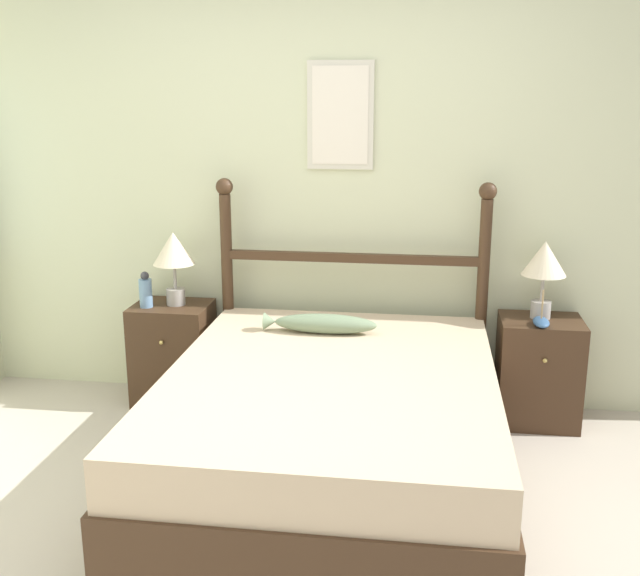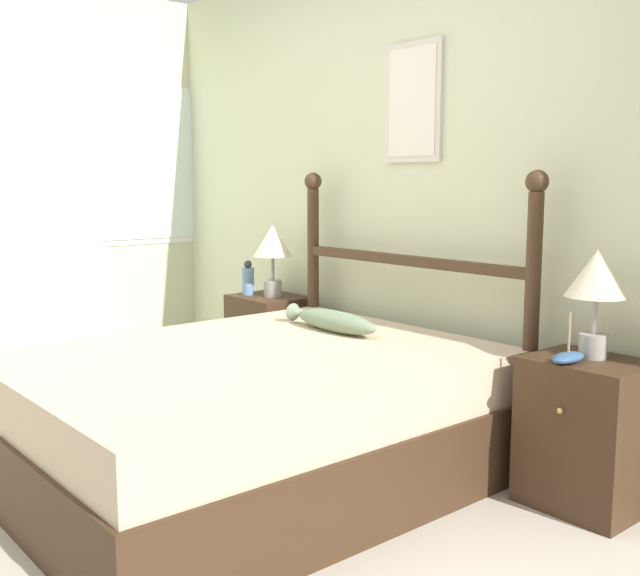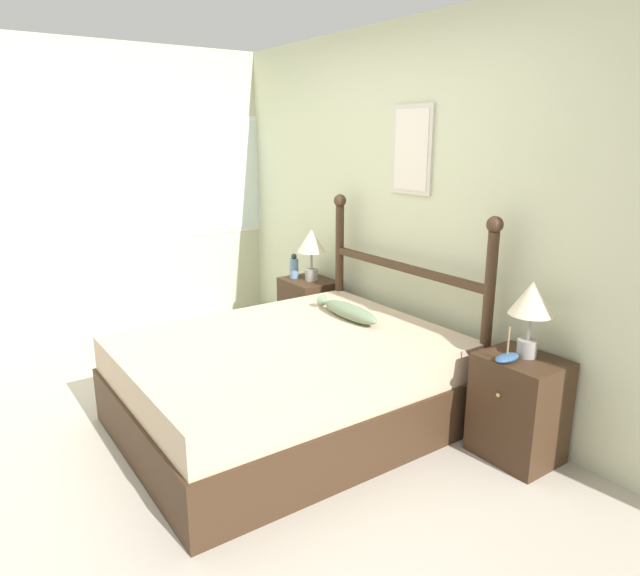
# 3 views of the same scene
# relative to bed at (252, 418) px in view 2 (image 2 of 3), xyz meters

# --- Properties ---
(ground_plane) EXTENTS (16.00, 16.00, 0.00)m
(ground_plane) POSITION_rel_bed_xyz_m (-0.21, -0.61, -0.28)
(ground_plane) COLOR #B7AD9E
(wall_back) EXTENTS (6.40, 0.08, 2.55)m
(wall_back) POSITION_rel_bed_xyz_m (-0.20, 1.12, 0.99)
(wall_back) COLOR beige
(wall_back) RESTS_ON ground_plane
(bed) EXTENTS (1.54, 1.97, 0.57)m
(bed) POSITION_rel_bed_xyz_m (0.00, 0.00, 0.00)
(bed) COLOR #3D2819
(bed) RESTS_ON ground_plane
(headboard) EXTENTS (1.58, 0.10, 1.35)m
(headboard) POSITION_rel_bed_xyz_m (0.00, 0.95, 0.48)
(headboard) COLOR #3D2819
(headboard) RESTS_ON ground_plane
(nightstand_left) EXTENTS (0.45, 0.39, 0.60)m
(nightstand_left) POSITION_rel_bed_xyz_m (-1.06, 0.87, 0.02)
(nightstand_left) COLOR #3D2819
(nightstand_left) RESTS_ON ground_plane
(nightstand_right) EXTENTS (0.45, 0.39, 0.60)m
(nightstand_right) POSITION_rel_bed_xyz_m (1.06, 0.87, 0.02)
(nightstand_right) COLOR #3D2819
(nightstand_right) RESTS_ON ground_plane
(table_lamp_left) EXTENTS (0.24, 0.24, 0.43)m
(table_lamp_left) POSITION_rel_bed_xyz_m (-1.03, 0.88, 0.63)
(table_lamp_left) COLOR gray
(table_lamp_left) RESTS_ON nightstand_left
(table_lamp_right) EXTENTS (0.24, 0.24, 0.43)m
(table_lamp_right) POSITION_rel_bed_xyz_m (1.06, 0.91, 0.63)
(table_lamp_right) COLOR gray
(table_lamp_right) RESTS_ON nightstand_right
(bottle) EXTENTS (0.07, 0.07, 0.21)m
(bottle) POSITION_rel_bed_xyz_m (-1.19, 0.81, 0.42)
(bottle) COLOR #668CB2
(bottle) RESTS_ON nightstand_left
(model_boat) EXTENTS (0.08, 0.17, 0.20)m
(model_boat) POSITION_rel_bed_xyz_m (1.04, 0.76, 0.34)
(model_boat) COLOR #335684
(model_boat) RESTS_ON nightstand_right
(fish_pillow) EXTENTS (0.61, 0.14, 0.10)m
(fish_pillow) POSITION_rel_bed_xyz_m (-0.12, 0.57, 0.34)
(fish_pillow) COLOR gray
(fish_pillow) RESTS_ON bed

